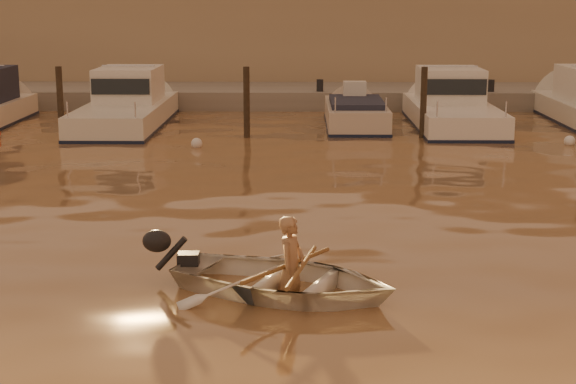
{
  "coord_description": "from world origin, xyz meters",
  "views": [
    {
      "loc": [
        1.36,
        -11.06,
        3.96
      ],
      "look_at": [
        1.14,
        3.28,
        0.75
      ],
      "focal_mm": 55.0,
      "sensor_mm": 36.0,
      "label": 1
    }
  ],
  "objects_px": {
    "moored_boat_2": "(126,106)",
    "moored_boat_3": "(356,119)",
    "dinghy": "(285,280)",
    "moored_boat_4": "(452,106)",
    "person": "(291,267)",
    "waterfront_building": "(270,33)"
  },
  "relations": [
    {
      "from": "person",
      "to": "moored_boat_3",
      "type": "xyz_separation_m",
      "value": [
        1.8,
        15.76,
        -0.17
      ]
    },
    {
      "from": "moored_boat_2",
      "to": "dinghy",
      "type": "bearing_deg",
      "value": -71.62
    },
    {
      "from": "dinghy",
      "to": "moored_boat_4",
      "type": "distance_m",
      "value": 16.46
    },
    {
      "from": "person",
      "to": "waterfront_building",
      "type": "xyz_separation_m",
      "value": [
        -1.23,
        26.76,
        2.0
      ]
    },
    {
      "from": "dinghy",
      "to": "moored_boat_3",
      "type": "relative_size",
      "value": 0.59
    },
    {
      "from": "moored_boat_2",
      "to": "waterfront_building",
      "type": "xyz_separation_m",
      "value": [
        4.09,
        11.0,
        1.77
      ]
    },
    {
      "from": "person",
      "to": "dinghy",
      "type": "bearing_deg",
      "value": 90.0
    },
    {
      "from": "dinghy",
      "to": "moored_boat_4",
      "type": "height_order",
      "value": "moored_boat_4"
    },
    {
      "from": "waterfront_building",
      "to": "dinghy",
      "type": "bearing_deg",
      "value": -87.56
    },
    {
      "from": "dinghy",
      "to": "moored_boat_3",
      "type": "xyz_separation_m",
      "value": [
        1.89,
        15.72,
        0.02
      ]
    },
    {
      "from": "dinghy",
      "to": "waterfront_building",
      "type": "distance_m",
      "value": 26.84
    },
    {
      "from": "moored_boat_3",
      "to": "moored_boat_4",
      "type": "distance_m",
      "value": 2.99
    },
    {
      "from": "moored_boat_2",
      "to": "moored_boat_4",
      "type": "distance_m",
      "value": 10.08
    },
    {
      "from": "moored_boat_2",
      "to": "moored_boat_3",
      "type": "distance_m",
      "value": 7.13
    },
    {
      "from": "moored_boat_3",
      "to": "waterfront_building",
      "type": "xyz_separation_m",
      "value": [
        -3.03,
        11.0,
        2.17
      ]
    },
    {
      "from": "moored_boat_2",
      "to": "moored_boat_3",
      "type": "bearing_deg",
      "value": 0.0
    },
    {
      "from": "dinghy",
      "to": "moored_boat_4",
      "type": "bearing_deg",
      "value": 5.01
    },
    {
      "from": "moored_boat_2",
      "to": "waterfront_building",
      "type": "relative_size",
      "value": 0.17
    },
    {
      "from": "person",
      "to": "moored_boat_4",
      "type": "height_order",
      "value": "moored_boat_4"
    },
    {
      "from": "moored_boat_2",
      "to": "moored_boat_4",
      "type": "height_order",
      "value": "same"
    },
    {
      "from": "person",
      "to": "moored_boat_2",
      "type": "distance_m",
      "value": 16.64
    },
    {
      "from": "moored_boat_3",
      "to": "moored_boat_2",
      "type": "bearing_deg",
      "value": 180.0
    }
  ]
}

